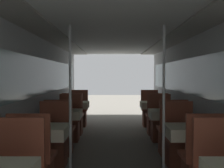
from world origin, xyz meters
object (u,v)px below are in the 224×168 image
object	(u,v)px
support_pole_left_1	(69,103)
support_pole_right_1	(163,103)
chair_left_far_1	(52,147)
chair_left_far_2	(69,127)
chair_left_near_2	(59,138)
dining_table_right_3	(152,107)
dining_table_right_2	(165,116)
dining_table_left_3	(75,107)
chair_right_near_3	(156,122)
chair_right_far_2	(160,127)
chair_left_far_3	(78,115)
chair_right_far_1	(179,147)
dining_table_left_1	(43,135)
dining_table_left_2	(64,116)
chair_right_near_2	(171,138)
chair_right_far_3	(149,115)
dining_table_right_1	(189,135)
chair_left_near_3	(73,122)

from	to	relation	value
support_pole_left_1	support_pole_right_1	size ratio (longest dim) A/B	1.00
chair_left_far_1	chair_left_far_2	xyz separation A→B (m)	(0.00, 1.85, 0.00)
chair_left_near_2	dining_table_right_3	world-z (taller)	chair_left_near_2
dining_table_right_2	dining_table_right_3	bearing A→B (deg)	90.00
dining_table_left_3	chair_right_near_3	distance (m)	2.04
chair_right_far_2	chair_right_near_3	bearing A→B (deg)	-90.00
dining_table_left_3	support_pole_left_1	bearing A→B (deg)	-84.61
chair_left_far_3	chair_right_far_1	distance (m)	4.17
chair_left_far_3	support_pole_left_1	bearing A→B (deg)	94.66
chair_left_far_2	dining_table_right_3	xyz separation A→B (m)	(1.94, 1.26, 0.29)
dining_table_left_3	support_pole_right_1	distance (m)	4.04
chair_left_far_2	chair_right_far_1	world-z (taller)	same
dining_table_left_1	chair_left_far_1	bearing A→B (deg)	90.00
dining_table_left_2	chair_left_far_2	distance (m)	0.65
chair_right_near_2	chair_right_far_3	bearing A→B (deg)	90.00
chair_left_far_1	chair_right_near_2	size ratio (longest dim) A/B	1.00
dining_table_left_3	dining_table_right_1	bearing A→B (deg)	-62.32
dining_table_right_3	chair_right_far_3	xyz separation A→B (m)	(0.00, 0.59, -0.29)
dining_table_right_2	chair_right_far_2	bearing A→B (deg)	90.00
chair_left_near_3	chair_right_far_1	size ratio (longest dim) A/B	1.00
chair_left_near_3	dining_table_right_1	bearing A→B (deg)	-58.06
dining_table_right_1	chair_left_far_3	bearing A→B (deg)	114.36
dining_table_right_1	dining_table_right_3	bearing A→B (deg)	90.00
chair_right_near_3	chair_left_far_3	bearing A→B (deg)	148.85
dining_table_right_1	chair_left_far_2	bearing A→B (deg)	128.54
chair_left_far_1	chair_right_far_1	xyz separation A→B (m)	(1.94, 0.00, 0.00)
chair_right_near_2	dining_table_right_3	world-z (taller)	chair_right_near_2
support_pole_left_1	chair_right_far_1	world-z (taller)	support_pole_left_1
dining_table_left_1	dining_table_left_2	size ratio (longest dim) A/B	1.00
chair_right_far_1	chair_right_far_2	bearing A→B (deg)	-90.00
support_pole_right_1	chair_right_far_3	distance (m)	4.35
dining_table_right_2	chair_right_near_2	xyz separation A→B (m)	(0.00, -0.59, -0.29)
chair_right_far_1	dining_table_right_3	distance (m)	3.12
dining_table_right_2	chair_left_near_3	bearing A→B (deg)	146.93
dining_table_left_1	dining_table_right_3	xyz separation A→B (m)	(1.94, 3.69, 0.00)
support_pole_left_1	dining_table_right_2	bearing A→B (deg)	49.30
support_pole_left_1	chair_left_near_3	bearing A→B (deg)	96.40
chair_right_far_3	support_pole_left_1	bearing A→B (deg)	69.63
chair_right_far_1	chair_left_near_2	bearing A→B (deg)	-19.23
support_pole_left_1	chair_right_near_3	bearing A→B (deg)	62.93
dining_table_left_1	dining_table_left_3	world-z (taller)	same
dining_table_left_3	chair_right_far_1	size ratio (longest dim) A/B	0.73
chair_left_far_2	chair_left_near_3	xyz separation A→B (m)	(0.00, 0.68, 0.00)
dining_table_left_2	chair_left_near_3	world-z (taller)	chair_left_near_3
chair_right_near_3	chair_left_far_2	bearing A→B (deg)	-160.77
dining_table_left_2	chair_left_near_2	xyz separation A→B (m)	(0.00, -0.59, -0.29)
dining_table_left_1	dining_table_left_3	distance (m)	3.69
dining_table_left_2	chair_right_far_2	size ratio (longest dim) A/B	0.73
chair_left_near_2	chair_right_far_3	world-z (taller)	same
chair_left_far_3	dining_table_right_3	distance (m)	2.04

